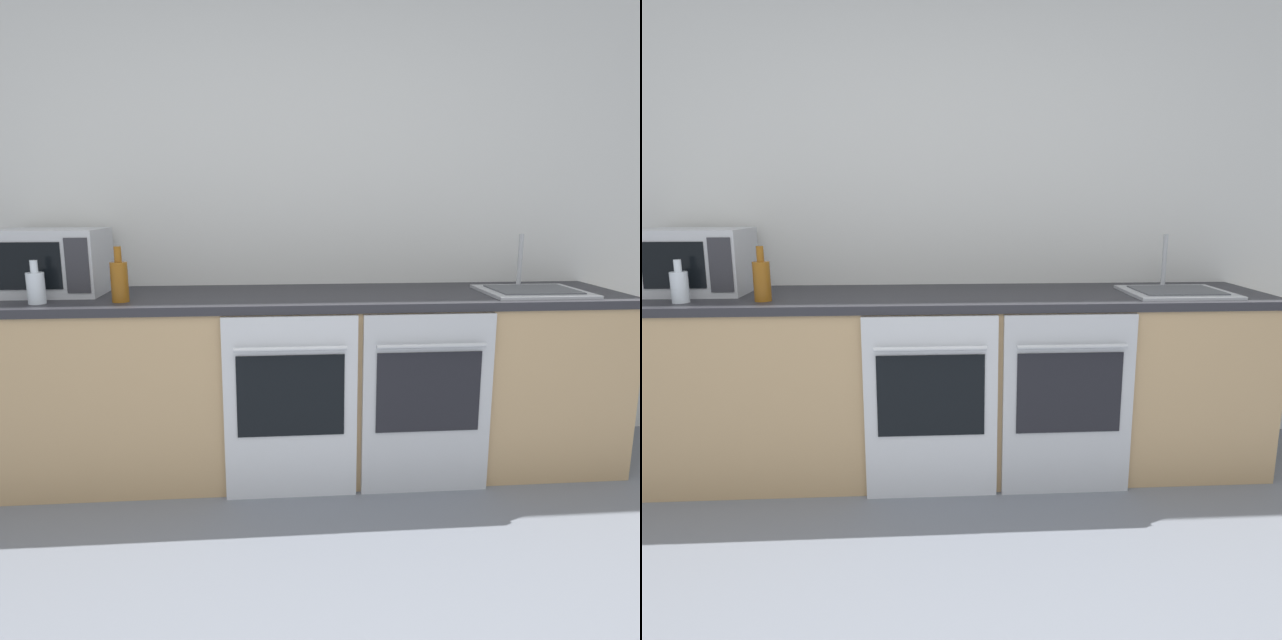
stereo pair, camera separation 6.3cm
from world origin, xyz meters
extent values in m
cube|color=silver|center=(0.00, 2.36, 1.30)|extent=(10.00, 0.06, 2.60)
cube|color=tan|center=(0.00, 2.01, 0.43)|extent=(3.33, 0.66, 0.87)
cube|color=#28282D|center=(0.00, 2.01, 0.89)|extent=(3.35, 0.68, 0.04)
cube|color=silver|center=(-0.01, 1.66, 0.43)|extent=(0.61, 0.03, 0.86)
cube|color=black|center=(-0.01, 1.64, 0.50)|extent=(0.48, 0.01, 0.38)
cylinder|color=silver|center=(-0.01, 1.62, 0.72)|extent=(0.50, 0.02, 0.02)
cube|color=#B7BABF|center=(0.62, 1.66, 0.43)|extent=(0.61, 0.03, 0.86)
cube|color=black|center=(0.62, 1.64, 0.50)|extent=(0.48, 0.01, 0.38)
cylinder|color=#B7BABF|center=(0.62, 1.62, 0.72)|extent=(0.50, 0.02, 0.02)
cube|color=#B7BABF|center=(-1.15, 2.10, 1.07)|extent=(0.48, 0.37, 0.32)
cube|color=black|center=(-1.19, 1.91, 1.07)|extent=(0.29, 0.01, 0.22)
cube|color=#2D2D33|center=(-0.98, 1.91, 1.07)|extent=(0.11, 0.01, 0.25)
cylinder|color=silver|center=(-1.13, 1.82, 0.98)|extent=(0.08, 0.08, 0.14)
cylinder|color=silver|center=(-1.13, 1.82, 1.08)|extent=(0.03, 0.03, 0.05)
cylinder|color=#8C5114|center=(-0.77, 1.84, 1.00)|extent=(0.08, 0.08, 0.18)
cylinder|color=#8C5114|center=(-0.77, 1.84, 1.12)|extent=(0.03, 0.03, 0.07)
cube|color=#A8AAAF|center=(1.22, 1.93, 0.92)|extent=(0.50, 0.42, 0.01)
cube|color=#4C4F54|center=(1.22, 1.93, 0.93)|extent=(0.40, 0.30, 0.01)
cylinder|color=#A8AAAF|center=(1.22, 2.10, 1.06)|extent=(0.02, 0.02, 0.27)
camera|label=1|loc=(-0.08, -0.80, 1.36)|focal=32.00mm
camera|label=2|loc=(-0.02, -0.80, 1.36)|focal=32.00mm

